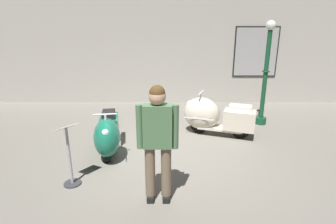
% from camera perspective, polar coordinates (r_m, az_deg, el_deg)
% --- Properties ---
extents(ground_plane, '(60.00, 60.00, 0.00)m').
position_cam_1_polar(ground_plane, '(5.46, 1.07, -8.94)').
color(ground_plane, slate).
extents(showroom_back_wall, '(18.00, 0.24, 3.75)m').
position_cam_1_polar(showroom_back_wall, '(9.02, 0.78, 13.84)').
color(showroom_back_wall, '#ADA89E').
rests_on(showroom_back_wall, ground).
extents(scooter_0, '(0.68, 1.60, 0.95)m').
position_cam_1_polar(scooter_0, '(5.42, -12.73, -4.64)').
color(scooter_0, black).
rests_on(scooter_0, ground).
extents(scooter_1, '(1.73, 1.00, 1.02)m').
position_cam_1_polar(scooter_1, '(6.35, 9.57, -0.85)').
color(scooter_1, black).
rests_on(scooter_1, ground).
extents(lamppost, '(0.28, 0.28, 2.63)m').
position_cam_1_polar(lamppost, '(7.24, 20.16, 7.33)').
color(lamppost, '#144728').
rests_on(lamppost, ground).
extents(visitor_0, '(0.58, 0.27, 1.73)m').
position_cam_1_polar(visitor_0, '(3.68, -2.20, -5.35)').
color(visitor_0, black).
rests_on(visitor_0, ground).
extents(info_stanchion, '(0.37, 0.39, 1.05)m').
position_cam_1_polar(info_stanchion, '(4.56, -20.26, -9.63)').
color(info_stanchion, '#333338').
rests_on(info_stanchion, ground).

